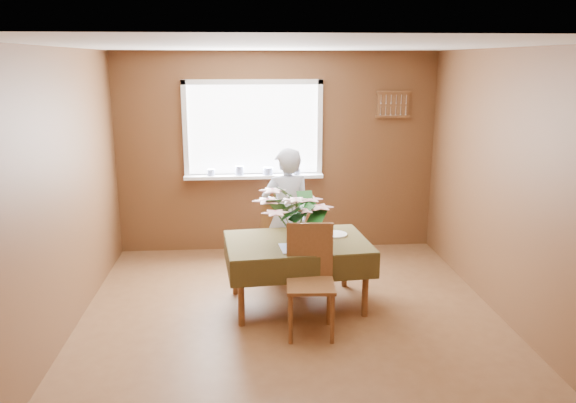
{
  "coord_description": "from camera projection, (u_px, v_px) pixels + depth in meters",
  "views": [
    {
      "loc": [
        -0.42,
        -4.73,
        2.39
      ],
      "look_at": [
        0.0,
        0.55,
        1.05
      ],
      "focal_mm": 35.0,
      "sensor_mm": 36.0,
      "label": 1
    }
  ],
  "objects": [
    {
      "name": "seated_woman",
      "position": [
        287.0,
        216.0,
        6.07
      ],
      "size": [
        0.61,
        0.47,
        1.5
      ],
      "primitive_type": "imported",
      "rotation": [
        0.0,
        0.0,
        3.36
      ],
      "color": "white",
      "rests_on": "floor"
    },
    {
      "name": "chair_near",
      "position": [
        310.0,
        275.0,
        5.0
      ],
      "size": [
        0.44,
        0.44,
        0.98
      ],
      "rotation": [
        0.0,
        0.0,
        -0.06
      ],
      "color": "brown",
      "rests_on": "floor"
    },
    {
      "name": "window_assembly",
      "position": [
        254.0,
        145.0,
        6.95
      ],
      "size": [
        1.72,
        0.2,
        1.22
      ],
      "color": "white",
      "rests_on": "wall_back"
    },
    {
      "name": "floor",
      "position": [
        293.0,
        326.0,
        5.19
      ],
      "size": [
        4.5,
        4.5,
        0.0
      ],
      "primitive_type": "plane",
      "color": "brown",
      "rests_on": "ground"
    },
    {
      "name": "spoon_rack",
      "position": [
        393.0,
        104.0,
        6.99
      ],
      "size": [
        0.44,
        0.05,
        0.33
      ],
      "color": "brown",
      "rests_on": "wall_back"
    },
    {
      "name": "flower_bouquet",
      "position": [
        295.0,
        210.0,
        5.24
      ],
      "size": [
        0.63,
        0.63,
        0.54
      ],
      "rotation": [
        0.0,
        0.0,
        -0.22
      ],
      "color": "white",
      "rests_on": "dining_table"
    },
    {
      "name": "wall_front",
      "position": [
        334.0,
        303.0,
        2.7
      ],
      "size": [
        4.0,
        0.0,
        4.0
      ],
      "primitive_type": "plane",
      "rotation": [
        -1.57,
        0.0,
        0.0
      ],
      "color": "brown",
      "rests_on": "floor"
    },
    {
      "name": "side_plate",
      "position": [
        335.0,
        234.0,
        5.67
      ],
      "size": [
        0.3,
        0.3,
        0.01
      ],
      "primitive_type": "cylinder",
      "rotation": [
        0.0,
        0.0,
        -0.3
      ],
      "color": "white",
      "rests_on": "dining_table"
    },
    {
      "name": "ceiling",
      "position": [
        293.0,
        46.0,
        4.57
      ],
      "size": [
        4.5,
        4.5,
        0.0
      ],
      "primitive_type": "plane",
      "rotation": [
        3.14,
        0.0,
        0.0
      ],
      "color": "white",
      "rests_on": "wall_back"
    },
    {
      "name": "chair_far",
      "position": [
        280.0,
        233.0,
        6.26
      ],
      "size": [
        0.45,
        0.45,
        0.94
      ],
      "rotation": [
        0.0,
        0.0,
        3.03
      ],
      "color": "brown",
      "rests_on": "floor"
    },
    {
      "name": "wall_left",
      "position": [
        57.0,
        199.0,
        4.72
      ],
      "size": [
        0.0,
        4.5,
        4.5
      ],
      "primitive_type": "plane",
      "rotation": [
        1.57,
        0.0,
        1.57
      ],
      "color": "brown",
      "rests_on": "floor"
    },
    {
      "name": "wall_back",
      "position": [
        277.0,
        153.0,
        7.05
      ],
      "size": [
        4.0,
        0.0,
        4.0
      ],
      "primitive_type": "plane",
      "rotation": [
        1.57,
        0.0,
        0.0
      ],
      "color": "brown",
      "rests_on": "floor"
    },
    {
      "name": "wall_right",
      "position": [
        515.0,
        191.0,
        5.03
      ],
      "size": [
        0.0,
        4.5,
        4.5
      ],
      "primitive_type": "plane",
      "rotation": [
        1.57,
        0.0,
        -1.57
      ],
      "color": "brown",
      "rests_on": "floor"
    },
    {
      "name": "table_knife",
      "position": [
        320.0,
        246.0,
        5.3
      ],
      "size": [
        0.03,
        0.23,
        0.0
      ],
      "primitive_type": "cube",
      "rotation": [
        0.0,
        0.0,
        0.06
      ],
      "color": "silver",
      "rests_on": "dining_table"
    },
    {
      "name": "dining_table",
      "position": [
        297.0,
        248.0,
        5.5
      ],
      "size": [
        1.46,
        1.06,
        0.68
      ],
      "rotation": [
        0.0,
        0.0,
        0.09
      ],
      "color": "brown",
      "rests_on": "floor"
    }
  ]
}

